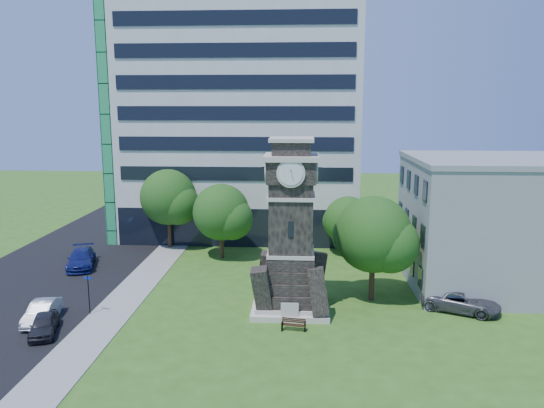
# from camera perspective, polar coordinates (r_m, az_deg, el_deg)

# --- Properties ---
(ground) EXTENTS (160.00, 160.00, 0.00)m
(ground) POSITION_cam_1_polar(r_m,az_deg,el_deg) (37.22, -2.80, -12.18)
(ground) COLOR #335C1A
(ground) RESTS_ON ground
(sidewalk) EXTENTS (3.00, 70.00, 0.06)m
(sidewalk) POSITION_cam_1_polar(r_m,az_deg,el_deg) (43.74, -14.70, -8.94)
(sidewalk) COLOR gray
(sidewalk) RESTS_ON ground
(street) EXTENTS (14.00, 80.00, 0.02)m
(street) POSITION_cam_1_polar(r_m,az_deg,el_deg) (47.03, -24.70, -8.22)
(street) COLOR black
(street) RESTS_ON ground
(clock_tower) EXTENTS (5.40, 5.40, 12.22)m
(clock_tower) POSITION_cam_1_polar(r_m,az_deg,el_deg) (37.25, 2.06, -3.58)
(clock_tower) COLOR beige
(clock_tower) RESTS_ON ground
(office_tall) EXTENTS (26.20, 15.11, 28.60)m
(office_tall) POSITION_cam_1_polar(r_m,az_deg,el_deg) (60.36, -3.33, 10.42)
(office_tall) COLOR white
(office_tall) RESTS_ON ground
(office_low) EXTENTS (15.20, 12.20, 10.40)m
(office_low) POSITION_cam_1_polar(r_m,az_deg,el_deg) (46.04, 23.88, -1.84)
(office_low) COLOR gray
(office_low) RESTS_ON ground
(car_street_south) EXTENTS (2.64, 4.11, 1.30)m
(car_street_south) POSITION_cam_1_polar(r_m,az_deg,el_deg) (37.54, -23.34, -11.80)
(car_street_south) COLOR black
(car_street_south) RESTS_ON ground
(car_street_mid) EXTENTS (1.89, 4.28, 1.37)m
(car_street_mid) POSITION_cam_1_polar(r_m,az_deg,el_deg) (39.58, -23.51, -10.60)
(car_street_mid) COLOR #ABAEB3
(car_street_mid) RESTS_ON ground
(car_street_north) EXTENTS (3.72, 5.84, 1.58)m
(car_street_north) POSITION_cam_1_polar(r_m,az_deg,el_deg) (50.89, -19.83, -5.56)
(car_street_north) COLOR navy
(car_street_north) RESTS_ON ground
(car_east_lot) EXTENTS (5.91, 4.46, 1.49)m
(car_east_lot) POSITION_cam_1_polar(r_m,az_deg,el_deg) (40.40, 19.63, -9.80)
(car_east_lot) COLOR #4A4A4F
(car_east_lot) RESTS_ON ground
(park_bench) EXTENTS (1.57, 0.42, 0.81)m
(park_bench) POSITION_cam_1_polar(r_m,az_deg,el_deg) (35.22, 2.34, -12.78)
(park_bench) COLOR black
(park_bench) RESTS_ON ground
(street_sign) EXTENTS (0.68, 0.07, 2.83)m
(street_sign) POSITION_cam_1_polar(r_m,az_deg,el_deg) (39.27, -19.13, -8.77)
(street_sign) COLOR black
(street_sign) RESTS_ON ground
(tree_nw) EXTENTS (6.21, 5.64, 8.08)m
(tree_nw) POSITION_cam_1_polar(r_m,az_deg,el_deg) (54.50, -11.00, 0.52)
(tree_nw) COLOR #332114
(tree_nw) RESTS_ON ground
(tree_nc) EXTENTS (5.88, 5.34, 7.15)m
(tree_nc) POSITION_cam_1_polar(r_m,az_deg,el_deg) (50.10, -5.41, -1.08)
(tree_nc) COLOR #332114
(tree_nc) RESTS_ON ground
(tree_ne) EXTENTS (5.17, 4.70, 5.77)m
(tree_ne) POSITION_cam_1_polar(r_m,az_deg,el_deg) (51.75, 8.27, -1.92)
(tree_ne) COLOR #332114
(tree_ne) RESTS_ON ground
(tree_east) EXTENTS (6.24, 5.67, 7.88)m
(tree_east) POSITION_cam_1_polar(r_m,az_deg,el_deg) (39.77, 10.95, -3.51)
(tree_east) COLOR #332114
(tree_east) RESTS_ON ground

